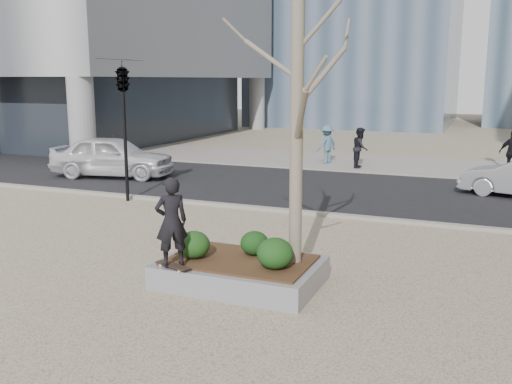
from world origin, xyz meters
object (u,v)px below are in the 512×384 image
at_px(skateboard, 173,267).
at_px(skateboarder, 171,222).
at_px(police_car, 112,156).
at_px(planter, 240,272).

distance_m(skateboard, skateboarder, 0.86).
distance_m(skateboard, police_car, 13.32).
bearing_deg(skateboarder, police_car, -92.25).
xyz_separation_m(skateboard, skateboarder, (0.00, -0.00, 0.86)).
bearing_deg(planter, skateboard, -137.87).
distance_m(planter, skateboarder, 1.72).
height_order(planter, skateboarder, skateboarder).
bearing_deg(skateboard, police_car, 149.52).
height_order(planter, police_car, police_car).
xyz_separation_m(skateboarder, police_car, (-8.72, 10.07, -0.49)).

